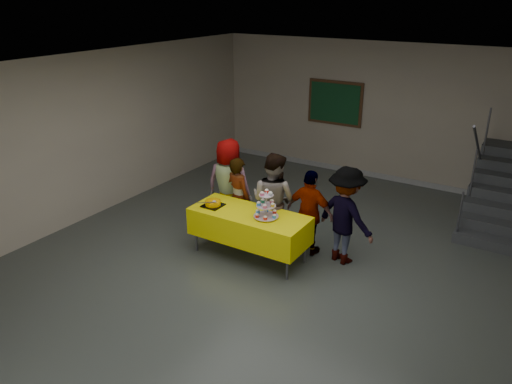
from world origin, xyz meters
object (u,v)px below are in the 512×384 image
staircase (510,194)px  noticeboard (335,103)px  schoolchild_e (346,215)px  schoolchild_b (238,198)px  cupcake_stand (266,208)px  schoolchild_d (310,213)px  bear_cake (213,203)px  schoolchild_c (273,201)px  bake_table (249,225)px  schoolchild_a (229,185)px

staircase → noticeboard: (-3.90, 0.84, 1.11)m
schoolchild_e → schoolchild_b: bearing=22.7°
cupcake_stand → schoolchild_d: size_ratio=0.31×
bear_cake → schoolchild_c: bearing=38.9°
schoolchild_e → staircase: staircase is taller
bake_table → staircase: bearing=48.5°
schoolchild_d → schoolchild_e: size_ratio=0.91×
schoolchild_b → noticeboard: noticeboard is taller
bake_table → bear_cake: (-0.63, -0.08, 0.27)m
bear_cake → schoolchild_c: (0.76, 0.61, -0.02)m
schoolchild_e → schoolchild_c: bearing=25.7°
bear_cake → schoolchild_b: 0.64m
bake_table → schoolchild_d: 0.98m
bake_table → schoolchild_a: 1.16m
bake_table → schoolchild_e: size_ratio=1.21×
bear_cake → schoolchild_c: schoolchild_c is taller
schoolchild_d → bear_cake: bearing=31.1°
schoolchild_b → schoolchild_c: bearing=-164.0°
schoolchild_c → noticeboard: bearing=-75.9°
schoolchild_b → schoolchild_a: bearing=-11.3°
bear_cake → schoolchild_d: size_ratio=0.25×
schoolchild_c → schoolchild_d: 0.64m
schoolchild_b → schoolchild_d: (1.32, 0.07, -0.00)m
schoolchild_b → noticeboard: (-0.03, 4.03, 0.89)m
schoolchild_b → schoolchild_c: 0.70m
cupcake_stand → schoolchild_e: bearing=34.8°
bake_table → cupcake_stand: bearing=-3.2°
noticeboard → schoolchild_b: bearing=-89.5°
schoolchild_e → noticeboard: noticeboard is taller
bake_table → cupcake_stand: (0.31, -0.02, 0.38)m
schoolchild_b → noticeboard: bearing=-72.5°
schoolchild_a → schoolchild_d: bearing=164.2°
schoolchild_a → schoolchild_c: size_ratio=1.02×
schoolchild_e → noticeboard: 4.42m
bear_cake → cupcake_stand: bearing=3.9°
schoolchild_c → schoolchild_e: (1.19, 0.15, -0.03)m
schoolchild_e → staircase: 3.66m
schoolchild_e → schoolchild_a: bearing=17.7°
cupcake_stand → schoolchild_b: (-0.88, 0.56, -0.23)m
schoolchild_a → cupcake_stand: bearing=136.3°
schoolchild_a → staircase: size_ratio=0.69×
cupcake_stand → noticeboard: size_ratio=0.34×
cupcake_stand → staircase: size_ratio=0.19×
cupcake_stand → schoolchild_a: 1.40m
bake_table → schoolchild_d: bearing=39.1°
bake_table → noticeboard: 4.73m
schoolchild_b → schoolchild_c: (0.69, -0.01, 0.10)m
bear_cake → staircase: 5.50m
schoolchild_e → bake_table: bearing=45.8°
schoolchild_d → bake_table: bearing=43.6°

